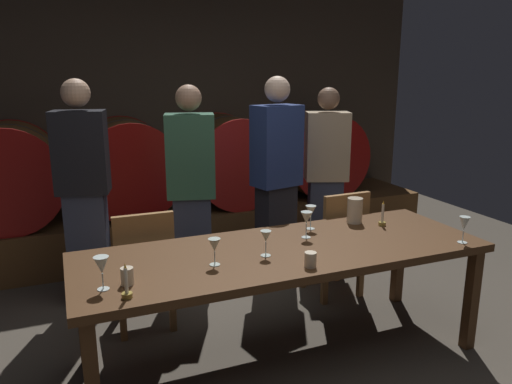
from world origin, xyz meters
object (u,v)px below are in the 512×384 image
Objects in this scene: chair_left at (143,264)px; wine_barrel_far_left at (10,175)px; cup_left at (127,276)px; wine_glass_far_left at (102,266)px; wine_glass_right at (311,212)px; pitcher at (355,210)px; wine_glass_far_right at (464,224)px; wine_glass_center_left at (266,237)px; guest_far_left at (84,192)px; cup_right at (310,260)px; candle_right at (382,219)px; chair_right at (338,238)px; candle_left at (127,289)px; guest_far_right at (326,177)px; wine_glass_center_right at (306,219)px; wine_glass_left at (214,246)px; wine_barrel_center_left at (127,167)px; guest_center_left at (191,189)px; wine_barrel_far_right at (314,154)px; wine_barrel_center_right at (229,160)px; guest_center_right at (276,181)px; dining_table at (284,258)px.

wine_barrel_far_left is at bearing -59.48° from chair_left.
wine_glass_far_left is at bearing -173.38° from cup_left.
wine_barrel_far_left is 5.33× the size of wine_glass_far_left.
wine_glass_right is at bearing 17.96° from wine_glass_far_left.
pitcher is 0.74m from wine_glass_far_right.
wine_glass_center_left is at bearing 6.88° from wine_glass_far_left.
guest_far_left reaches higher than cup_right.
wine_glass_far_right is (0.25, -0.49, 0.07)m from candle_right.
chair_left and chair_right have the same top height.
wine_barrel_far_left is at bearing 135.43° from wine_glass_right.
wine_barrel_far_left is 5.57× the size of wine_glass_right.
wine_glass_right is (1.31, 0.59, 0.08)m from candle_left.
wine_barrel_far_left is at bearing 1.28° from guest_far_right.
candle_right is at bearing 9.94° from wine_glass_far_left.
chair_left is at bearing -3.64° from chair_right.
pitcher reaches higher than cup_left.
wine_glass_center_right is at bearing 27.97° from wine_glass_center_left.
guest_far_right is 1.13m from candle_right.
wine_barrel_far_left reaches higher than wine_glass_far_left.
chair_left is 5.14× the size of wine_glass_far_right.
wine_glass_far_left is 1.91× the size of cup_left.
pitcher is 1.16× the size of wine_glass_left.
wine_barrel_center_left is at bearing -102.05° from guest_far_left.
wine_barrel_center_left is (1.01, 0.00, 0.00)m from wine_barrel_far_left.
chair_left is 0.52× the size of guest_center_left.
guest_center_left is at bearing 94.85° from wine_glass_center_left.
wine_glass_center_right is (0.69, 0.22, 0.02)m from wine_glass_left.
wine_barrel_far_right is 2.57m from wine_glass_far_right.
wine_barrel_center_left reaches higher than wine_glass_center_right.
wine_barrel_far_left is 0.53× the size of guest_far_left.
wine_glass_far_right is 2.02× the size of cup_right.
chair_right is (0.36, -1.58, -0.40)m from wine_barrel_center_right.
candle_left is (0.66, -2.54, -0.11)m from wine_barrel_far_left.
candle_left is 0.56m from wine_glass_left.
wine_glass_center_right is (-0.21, -0.94, -0.04)m from guest_center_right.
wine_glass_left is 0.94× the size of wine_glass_right.
guest_center_left is 18.74× the size of cup_left.
wine_barrel_far_left is 5.19× the size of candle_left.
wine_glass_center_left is at bearing 137.53° from guest_far_left.
cup_left is (-0.33, -2.38, -0.11)m from wine_barrel_center_left.
wine_barrel_far_right is 5.33× the size of wine_glass_far_left.
pitcher is (-0.09, -0.35, 0.34)m from chair_right.
wine_barrel_far_right is 3.50m from candle_left.
guest_far_left is at bearing -61.59° from chair_left.
guest_far_left is (-1.07, 1.28, 0.22)m from dining_table.
chair_left is at bearing 127.52° from cup_right.
wine_barrel_center_left is 1.04m from guest_far_left.
wine_barrel_center_right is at bearing 61.19° from candle_left.
guest_far_right is (-0.41, -0.95, -0.05)m from wine_barrel_far_right.
candle_right is 0.95m from cup_right.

